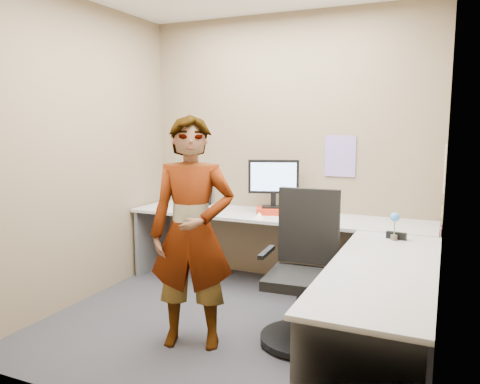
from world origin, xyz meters
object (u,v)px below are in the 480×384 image
at_px(desk, 301,248).
at_px(monitor, 273,179).
at_px(office_chair, 303,282).
at_px(person, 192,233).

bearing_deg(desk, monitor, 126.46).
xyz_separation_m(office_chair, person, (-0.72, -0.37, 0.38)).
distance_m(desk, monitor, 0.94).
height_order(monitor, office_chair, monitor).
bearing_deg(monitor, desk, -72.86).
relative_size(office_chair, person, 0.66).
height_order(office_chair, person, person).
distance_m(monitor, office_chair, 1.39).
bearing_deg(person, monitor, 67.58).
distance_m(desk, office_chair, 0.47).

